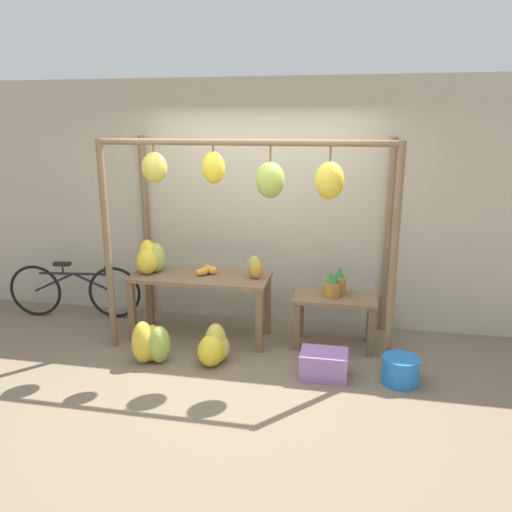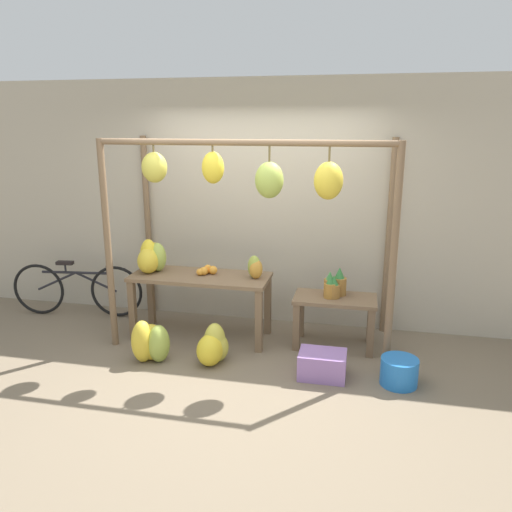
{
  "view_description": "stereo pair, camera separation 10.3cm",
  "coord_description": "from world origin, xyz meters",
  "px_view_note": "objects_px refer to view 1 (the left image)",
  "views": [
    {
      "loc": [
        1.02,
        -4.14,
        2.31
      ],
      "look_at": [
        0.05,
        0.8,
        0.97
      ],
      "focal_mm": 35.0,
      "sensor_mm": 36.0,
      "label": 1
    },
    {
      "loc": [
        1.12,
        -4.12,
        2.31
      ],
      "look_at": [
        0.05,
        0.8,
        0.97
      ],
      "focal_mm": 35.0,
      "sensor_mm": 36.0,
      "label": 2
    }
  ],
  "objects_px": {
    "orange_pile": "(206,271)",
    "fruit_crate_white": "(324,364)",
    "banana_pile_on_table": "(151,258)",
    "pineapple_cluster": "(334,285)",
    "banana_pile_ground_right": "(214,347)",
    "banana_pile_ground_left": "(151,343)",
    "parked_bicycle": "(75,290)",
    "blue_bucket": "(400,370)",
    "papaya_pile": "(255,268)"
  },
  "relations": [
    {
      "from": "pineapple_cluster",
      "to": "banana_pile_ground_left",
      "type": "xyz_separation_m",
      "value": [
        -1.75,
        -0.76,
        -0.47
      ]
    },
    {
      "from": "blue_bucket",
      "to": "papaya_pile",
      "type": "xyz_separation_m",
      "value": [
        -1.48,
        0.65,
        0.71
      ]
    },
    {
      "from": "pineapple_cluster",
      "to": "fruit_crate_white",
      "type": "xyz_separation_m",
      "value": [
        -0.04,
        -0.72,
        -0.55
      ]
    },
    {
      "from": "blue_bucket",
      "to": "banana_pile_ground_left",
      "type": "bearing_deg",
      "value": -178.98
    },
    {
      "from": "orange_pile",
      "to": "banana_pile_ground_right",
      "type": "relative_size",
      "value": 0.51
    },
    {
      "from": "papaya_pile",
      "to": "fruit_crate_white",
      "type": "bearing_deg",
      "value": -39.85
    },
    {
      "from": "parked_bicycle",
      "to": "banana_pile_ground_left",
      "type": "bearing_deg",
      "value": -34.88
    },
    {
      "from": "pineapple_cluster",
      "to": "banana_pile_ground_right",
      "type": "xyz_separation_m",
      "value": [
        -1.13,
        -0.66,
        -0.5
      ]
    },
    {
      "from": "banana_pile_ground_right",
      "to": "papaya_pile",
      "type": "distance_m",
      "value": 0.94
    },
    {
      "from": "orange_pile",
      "to": "parked_bicycle",
      "type": "bearing_deg",
      "value": 172.2
    },
    {
      "from": "fruit_crate_white",
      "to": "pineapple_cluster",
      "type": "bearing_deg",
      "value": 86.77
    },
    {
      "from": "orange_pile",
      "to": "pineapple_cluster",
      "type": "height_order",
      "value": "pineapple_cluster"
    },
    {
      "from": "orange_pile",
      "to": "banana_pile_ground_left",
      "type": "distance_m",
      "value": 0.99
    },
    {
      "from": "blue_bucket",
      "to": "parked_bicycle",
      "type": "relative_size",
      "value": 0.21
    },
    {
      "from": "banana_pile_on_table",
      "to": "fruit_crate_white",
      "type": "distance_m",
      "value": 2.19
    },
    {
      "from": "parked_bicycle",
      "to": "banana_pile_on_table",
      "type": "bearing_deg",
      "value": -13.28
    },
    {
      "from": "orange_pile",
      "to": "blue_bucket",
      "type": "distance_m",
      "value": 2.23
    },
    {
      "from": "banana_pile_on_table",
      "to": "banana_pile_ground_left",
      "type": "height_order",
      "value": "banana_pile_on_table"
    },
    {
      "from": "fruit_crate_white",
      "to": "parked_bicycle",
      "type": "xyz_separation_m",
      "value": [
        -3.09,
        0.93,
        0.22
      ]
    },
    {
      "from": "parked_bicycle",
      "to": "papaya_pile",
      "type": "height_order",
      "value": "papaya_pile"
    },
    {
      "from": "banana_pile_ground_left",
      "to": "papaya_pile",
      "type": "distance_m",
      "value": 1.31
    },
    {
      "from": "fruit_crate_white",
      "to": "banana_pile_ground_right",
      "type": "bearing_deg",
      "value": 176.65
    },
    {
      "from": "banana_pile_ground_right",
      "to": "blue_bucket",
      "type": "bearing_deg",
      "value": -1.77
    },
    {
      "from": "pineapple_cluster",
      "to": "fruit_crate_white",
      "type": "height_order",
      "value": "pineapple_cluster"
    },
    {
      "from": "blue_bucket",
      "to": "banana_pile_on_table",
      "type": "bearing_deg",
      "value": 166.18
    },
    {
      "from": "fruit_crate_white",
      "to": "blue_bucket",
      "type": "relative_size",
      "value": 1.3
    },
    {
      "from": "banana_pile_on_table",
      "to": "papaya_pile",
      "type": "distance_m",
      "value": 1.16
    },
    {
      "from": "pineapple_cluster",
      "to": "fruit_crate_white",
      "type": "bearing_deg",
      "value": -93.23
    },
    {
      "from": "banana_pile_ground_left",
      "to": "fruit_crate_white",
      "type": "relative_size",
      "value": 0.99
    },
    {
      "from": "orange_pile",
      "to": "fruit_crate_white",
      "type": "distance_m",
      "value": 1.63
    },
    {
      "from": "pineapple_cluster",
      "to": "parked_bicycle",
      "type": "height_order",
      "value": "pineapple_cluster"
    },
    {
      "from": "banana_pile_ground_left",
      "to": "blue_bucket",
      "type": "distance_m",
      "value": 2.4
    },
    {
      "from": "banana_pile_on_table",
      "to": "fruit_crate_white",
      "type": "height_order",
      "value": "banana_pile_on_table"
    },
    {
      "from": "parked_bicycle",
      "to": "papaya_pile",
      "type": "relative_size",
      "value": 6.62
    },
    {
      "from": "orange_pile",
      "to": "papaya_pile",
      "type": "distance_m",
      "value": 0.55
    },
    {
      "from": "pineapple_cluster",
      "to": "blue_bucket",
      "type": "distance_m",
      "value": 1.11
    },
    {
      "from": "banana_pile_ground_left",
      "to": "parked_bicycle",
      "type": "bearing_deg",
      "value": 145.12
    },
    {
      "from": "banana_pile_ground_left",
      "to": "blue_bucket",
      "type": "relative_size",
      "value": 1.28
    },
    {
      "from": "banana_pile_ground_left",
      "to": "orange_pile",
      "type": "bearing_deg",
      "value": 62.64
    },
    {
      "from": "banana_pile_ground_left",
      "to": "blue_bucket",
      "type": "xyz_separation_m",
      "value": [
        2.4,
        0.04,
        -0.07
      ]
    },
    {
      "from": "fruit_crate_white",
      "to": "blue_bucket",
      "type": "distance_m",
      "value": 0.7
    },
    {
      "from": "banana_pile_ground_right",
      "to": "fruit_crate_white",
      "type": "height_order",
      "value": "banana_pile_ground_right"
    },
    {
      "from": "banana_pile_on_table",
      "to": "fruit_crate_white",
      "type": "bearing_deg",
      "value": -18.67
    },
    {
      "from": "banana_pile_ground_right",
      "to": "papaya_pile",
      "type": "xyz_separation_m",
      "value": [
        0.3,
        0.59,
        0.67
      ]
    },
    {
      "from": "banana_pile_ground_right",
      "to": "parked_bicycle",
      "type": "relative_size",
      "value": 0.26
    },
    {
      "from": "banana_pile_ground_left",
      "to": "banana_pile_ground_right",
      "type": "relative_size",
      "value": 1.03
    },
    {
      "from": "orange_pile",
      "to": "papaya_pile",
      "type": "xyz_separation_m",
      "value": [
        0.54,
        -0.03,
        0.07
      ]
    },
    {
      "from": "banana_pile_on_table",
      "to": "pineapple_cluster",
      "type": "relative_size",
      "value": 1.3
    },
    {
      "from": "orange_pile",
      "to": "parked_bicycle",
      "type": "distance_m",
      "value": 1.82
    },
    {
      "from": "banana_pile_on_table",
      "to": "banana_pile_ground_right",
      "type": "distance_m",
      "value": 1.27
    }
  ]
}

